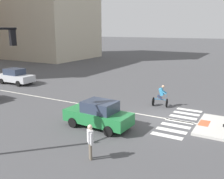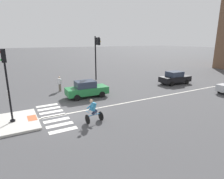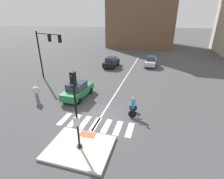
{
  "view_description": "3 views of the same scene",
  "coord_description": "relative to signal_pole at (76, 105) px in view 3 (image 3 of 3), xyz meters",
  "views": [
    {
      "loc": [
        -15.78,
        -4.65,
        5.8
      ],
      "look_at": [
        0.48,
        4.51,
        1.39
      ],
      "focal_mm": 41.44,
      "sensor_mm": 36.0,
      "label": 1
    },
    {
      "loc": [
        13.6,
        -3.32,
        5.47
      ],
      "look_at": [
        0.46,
        3.98,
        1.55
      ],
      "focal_mm": 30.19,
      "sensor_mm": 36.0,
      "label": 2
    },
    {
      "loc": [
        4.14,
        -10.78,
        7.47
      ],
      "look_at": [
        -0.02,
        3.98,
        0.95
      ],
      "focal_mm": 26.89,
      "sensor_mm": 36.0,
      "label": 3
    }
  ],
  "objects": [
    {
      "name": "crosswalk_stripe_f",
      "position": [
        1.78,
        2.73,
        -3.05
      ],
      "size": [
        0.44,
        1.8,
        0.01
      ],
      "primitive_type": "cube",
      "color": "silver",
      "rests_on": "ground"
    },
    {
      "name": "signal_pole",
      "position": [
        0.0,
        0.0,
        0.0
      ],
      "size": [
        0.44,
        0.38,
        4.82
      ],
      "color": "black",
      "rests_on": "traffic_island"
    },
    {
      "name": "cyclist",
      "position": [
        2.51,
        4.87,
        -2.18
      ],
      "size": [
        0.75,
        1.14,
        1.68
      ],
      "color": "black",
      "rests_on": "ground"
    },
    {
      "name": "ground_plane",
      "position": [
        0.0,
        3.48,
        -3.05
      ],
      "size": [
        300.0,
        300.0,
        0.0
      ],
      "primitive_type": "plane",
      "color": "#474749"
    },
    {
      "name": "car_green_westbound_near",
      "position": [
        -3.42,
        6.72,
        -2.24
      ],
      "size": [
        1.98,
        4.17,
        1.64
      ],
      "color": "#237A3D",
      "rests_on": "ground"
    },
    {
      "name": "lane_centre_line",
      "position": [
        0.05,
        13.48,
        -3.05
      ],
      "size": [
        0.14,
        28.0,
        0.01
      ],
      "primitive_type": "cube",
      "color": "silver",
      "rests_on": "ground"
    },
    {
      "name": "crosswalk_stripe_e",
      "position": [
        0.89,
        2.73,
        -3.05
      ],
      "size": [
        0.44,
        1.8,
        0.01
      ],
      "primitive_type": "cube",
      "color": "silver",
      "rests_on": "ground"
    },
    {
      "name": "building_corner_right",
      "position": [
        -1.53,
        44.73,
        8.06
      ],
      "size": [
        17.85,
        15.87,
        22.19
      ],
      "color": "brown",
      "rests_on": "ground"
    },
    {
      "name": "crosswalk_stripe_a",
      "position": [
        -2.67,
        2.73,
        -3.05
      ],
      "size": [
        0.44,
        1.8,
        0.01
      ],
      "primitive_type": "cube",
      "color": "silver",
      "rests_on": "ground"
    },
    {
      "name": "crosswalk_stripe_c",
      "position": [
        -0.89,
        2.73,
        -3.05
      ],
      "size": [
        0.44,
        1.8,
        0.01
      ],
      "primitive_type": "cube",
      "color": "silver",
      "rests_on": "ground"
    },
    {
      "name": "tactile_pad_front",
      "position": [
        0.0,
        1.23,
        -2.9
      ],
      "size": [
        1.1,
        0.6,
        0.01
      ],
      "primitive_type": "cube",
      "color": "#DB5B38",
      "rests_on": "traffic_island"
    },
    {
      "name": "pedestrian_at_curb_left",
      "position": [
        -6.92,
        4.94,
        -2.07
      ],
      "size": [
        0.41,
        0.42,
        1.67
      ],
      "color": "#6B6051",
      "rests_on": "ground"
    },
    {
      "name": "crosswalk_stripe_b",
      "position": [
        -1.78,
        2.73,
        -3.05
      ],
      "size": [
        0.44,
        1.8,
        0.01
      ],
      "primitive_type": "cube",
      "color": "silver",
      "rests_on": "ground"
    },
    {
      "name": "car_silver_eastbound_distant",
      "position": [
        2.87,
        21.22,
        -2.24
      ],
      "size": [
        1.85,
        4.1,
        1.64
      ],
      "color": "silver",
      "rests_on": "ground"
    },
    {
      "name": "car_black_westbound_distant",
      "position": [
        -3.35,
        18.88,
        -2.24
      ],
      "size": [
        2.01,
        4.18,
        1.64
      ],
      "color": "black",
      "rests_on": "ground"
    },
    {
      "name": "crosswalk_stripe_g",
      "position": [
        2.67,
        2.73,
        -3.05
      ],
      "size": [
        0.44,
        1.8,
        0.01
      ],
      "primitive_type": "cube",
      "color": "silver",
      "rests_on": "ground"
    },
    {
      "name": "crosswalk_stripe_d",
      "position": [
        0.0,
        2.73,
        -3.05
      ],
      "size": [
        0.44,
        1.8,
        0.01
      ],
      "primitive_type": "cube",
      "color": "silver",
      "rests_on": "ground"
    },
    {
      "name": "traffic_light_mast",
      "position": [
        -9.34,
        10.59,
        1.16
      ],
      "size": [
        4.35,
        1.61,
        6.05
      ],
      "color": "black",
      "rests_on": "ground"
    },
    {
      "name": "traffic_island",
      "position": [
        0.0,
        0.01,
        -2.98
      ],
      "size": [
        3.9,
        3.15,
        0.15
      ],
      "primitive_type": "cube",
      "color": "beige",
      "rests_on": "ground"
    }
  ]
}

